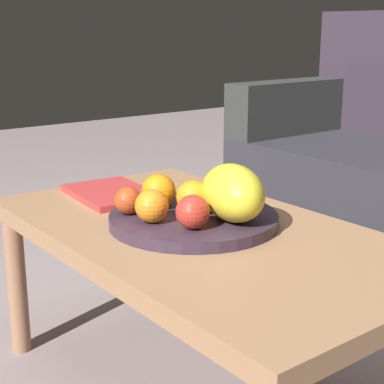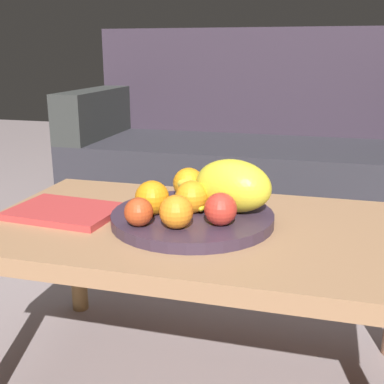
% 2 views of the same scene
% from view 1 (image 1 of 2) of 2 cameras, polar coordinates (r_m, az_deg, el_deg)
% --- Properties ---
extents(coffee_table, '(1.01, 0.57, 0.42)m').
position_cam_1_polar(coffee_table, '(1.33, 0.92, -5.39)').
color(coffee_table, '#9D714E').
rests_on(coffee_table, ground_plane).
extents(fruit_bowl, '(0.37, 0.37, 0.03)m').
position_cam_1_polar(fruit_bowl, '(1.33, 0.00, -2.59)').
color(fruit_bowl, '#372838').
rests_on(fruit_bowl, coffee_table).
extents(melon_large_front, '(0.21, 0.17, 0.12)m').
position_cam_1_polar(melon_large_front, '(1.28, 3.85, -0.07)').
color(melon_large_front, yellow).
rests_on(melon_large_front, fruit_bowl).
extents(orange_front, '(0.07, 0.07, 0.07)m').
position_cam_1_polar(orange_front, '(1.32, 0.21, -0.47)').
color(orange_front, orange).
rests_on(orange_front, fruit_bowl).
extents(orange_left, '(0.07, 0.07, 0.07)m').
position_cam_1_polar(orange_left, '(1.27, -3.78, -1.31)').
color(orange_left, orange).
rests_on(orange_left, fruit_bowl).
extents(orange_right, '(0.08, 0.08, 0.08)m').
position_cam_1_polar(orange_right, '(1.37, -3.14, 0.08)').
color(orange_right, orange).
rests_on(orange_right, fruit_bowl).
extents(orange_back, '(0.08, 0.08, 0.08)m').
position_cam_1_polar(orange_back, '(1.41, 2.53, 0.59)').
color(orange_back, orange).
rests_on(orange_back, fruit_bowl).
extents(apple_front, '(0.07, 0.07, 0.07)m').
position_cam_1_polar(apple_front, '(1.23, 0.06, -1.88)').
color(apple_front, red).
rests_on(apple_front, fruit_bowl).
extents(apple_left, '(0.06, 0.06, 0.06)m').
position_cam_1_polar(apple_left, '(1.33, -5.99, -0.79)').
color(apple_left, '#B7401C').
rests_on(apple_left, fruit_bowl).
extents(banana_bunch, '(0.15, 0.16, 0.06)m').
position_cam_1_polar(banana_bunch, '(1.36, 1.96, -0.49)').
color(banana_bunch, yellow).
rests_on(banana_bunch, fruit_bowl).
extents(magazine, '(0.26, 0.20, 0.02)m').
position_cam_1_polar(magazine, '(1.57, -7.52, -0.11)').
color(magazine, '#BC3636').
rests_on(magazine, coffee_table).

